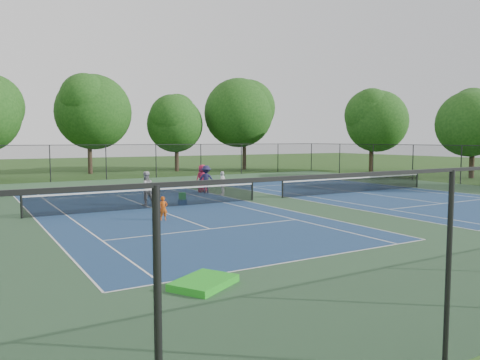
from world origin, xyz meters
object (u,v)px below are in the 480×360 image
tree_back_d (244,110)px  bystander_c (202,178)px  tree_back_c (176,121)px  bystander_b (206,179)px  tree_side_e (372,118)px  tree_side_f (474,119)px  bystander_a (222,183)px  ball_hopper (182,196)px  ball_crate (182,202)px  instructor (146,188)px  child_player (163,208)px  tree_back_b (89,108)px

tree_back_d → bystander_c: tree_back_d is taller
tree_back_c → bystander_b: 21.93m
tree_side_e → bystander_c: size_ratio=4.87×
tree_side_e → tree_side_f: 11.06m
bystander_a → bystander_c: bearing=-123.5°
tree_side_f → ball_hopper: tree_side_f is taller
tree_back_c → ball_crate: tree_back_c is taller
tree_side_f → bystander_c: tree_side_f is taller
tree_back_d → tree_back_c: bearing=172.9°
tree_back_c → instructor: bearing=-116.5°
bystander_c → tree_side_e: bearing=-162.6°
bystander_a → tree_back_c: bearing=-147.5°
child_player → bystander_a: 9.21m
bystander_c → ball_crate: (-3.51, -4.75, -0.77)m
tree_side_f → bystander_a: size_ratio=5.41×
tree_back_c → instructor: tree_back_c is taller
tree_back_b → tree_side_f: 36.26m
bystander_a → bystander_c: size_ratio=0.82×
tree_back_b → child_player: tree_back_b is taller
tree_back_c → ball_hopper: bearing=-112.5°
tree_back_d → tree_side_e: 14.18m
tree_back_b → ball_crate: (-1.17, -25.60, -6.45)m
tree_back_d → ball_hopper: 30.46m
tree_back_d → bystander_b: (-14.65, -19.39, -5.93)m
tree_side_e → bystander_b: size_ratio=4.98×
bystander_a → tree_back_b: bearing=-124.9°
tree_side_e → child_player: (-30.81, -17.60, -5.30)m
bystander_a → tree_side_f: bearing=138.7°
tree_side_e → instructor: 32.94m
tree_back_c → ball_hopper: size_ratio=23.24×
tree_back_d → child_player: size_ratio=10.10×
tree_side_f → tree_side_e: bearing=95.2°
bystander_b → ball_hopper: (-3.52, -4.21, -0.42)m
tree_back_d → bystander_a: 26.19m
child_player → tree_back_c: bearing=74.3°
tree_back_d → instructor: 30.91m
tree_back_d → tree_side_f: tree_back_d is taller
instructor → bystander_c: (5.26, 4.03, 0.01)m
tree_back_d → ball_hopper: (-18.17, -23.60, -6.35)m
tree_side_f → ball_hopper: 29.67m
instructor → child_player: bearing=78.9°
child_player → tree_side_f: bearing=20.1°
tree_back_d → ball_hopper: bearing=-127.6°
instructor → ball_crate: (1.75, -0.72, -0.75)m
ball_hopper → bystander_a: bearing=33.9°
tree_side_e → tree_back_b: bearing=156.0°
tree_side_f → instructor: 31.28m
tree_back_d → ball_hopper: tree_back_d is taller
bystander_c → ball_crate: size_ratio=4.51×
tree_back_d → child_player: 35.14m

